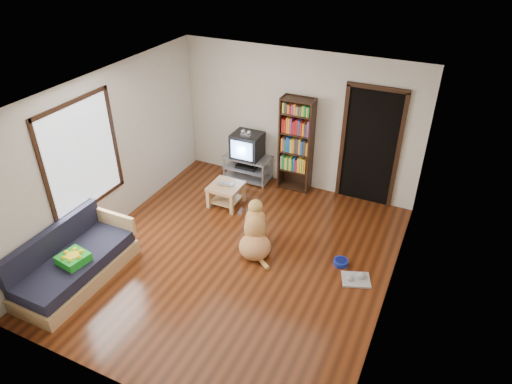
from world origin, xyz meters
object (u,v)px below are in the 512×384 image
at_px(bookshelf, 296,140).
at_px(sofa, 74,264).
at_px(coffee_table, 226,191).
at_px(dog_bowl, 341,262).
at_px(green_cushion, 73,258).
at_px(tv_stand, 248,167).
at_px(laptop, 225,185).
at_px(crt_tv, 248,145).
at_px(dog, 255,234).
at_px(grey_rag, 356,280).

height_order(bookshelf, sofa, bookshelf).
bearing_deg(coffee_table, dog_bowl, -17.24).
xyz_separation_m(green_cushion, tv_stand, (0.85, 3.72, -0.21)).
bearing_deg(dog_bowl, laptop, 163.43).
relative_size(crt_tv, dog, 0.66).
xyz_separation_m(dog_bowl, grey_rag, (0.30, -0.25, -0.03)).
distance_m(sofa, dog, 2.67).
bearing_deg(bookshelf, grey_rag, -49.51).
bearing_deg(green_cushion, grey_rag, 35.06).
distance_m(green_cushion, grey_rag, 3.99).
relative_size(tv_stand, coffee_table, 1.64).
bearing_deg(dog_bowl, coffee_table, 162.76).
bearing_deg(grey_rag, crt_tv, 143.76).
bearing_deg(laptop, coffee_table, 74.21).
relative_size(laptop, tv_stand, 0.31).
bearing_deg(green_cushion, crt_tv, 85.92).
bearing_deg(green_cushion, dog, 51.76).
height_order(laptop, bookshelf, bookshelf).
height_order(green_cushion, crt_tv, crt_tv).
distance_m(grey_rag, sofa, 4.05).
height_order(green_cushion, tv_stand, green_cushion).
relative_size(laptop, grey_rag, 0.70).
bearing_deg(green_cushion, sofa, 154.32).
bearing_deg(crt_tv, tv_stand, -90.00).
height_order(laptop, coffee_table, laptop).
bearing_deg(bookshelf, dog, -86.49).
height_order(green_cushion, dog_bowl, green_cushion).
bearing_deg(grey_rag, sofa, -155.53).
height_order(crt_tv, sofa, crt_tv).
bearing_deg(dog_bowl, sofa, -150.33).
distance_m(dog_bowl, sofa, 3.89).
xyz_separation_m(laptop, dog_bowl, (2.35, -0.70, -0.37)).
bearing_deg(bookshelf, tv_stand, -174.37).
distance_m(green_cushion, crt_tv, 3.84).
height_order(dog_bowl, coffee_table, coffee_table).
bearing_deg(bookshelf, crt_tv, -175.68).
height_order(tv_stand, sofa, sofa).
bearing_deg(dog, coffee_table, 137.39).
height_order(laptop, dog, dog).
distance_m(grey_rag, coffee_table, 2.84).
bearing_deg(dog, bookshelf, 93.51).
xyz_separation_m(tv_stand, sofa, (-0.97, -3.63, -0.01)).
xyz_separation_m(coffee_table, dog, (1.02, -0.94, 0.01)).
height_order(dog_bowl, dog, dog).
relative_size(dog_bowl, grey_rag, 0.55).
bearing_deg(green_cushion, coffee_table, 80.55).
xyz_separation_m(dog_bowl, crt_tv, (-2.40, 1.73, 0.70)).
relative_size(green_cushion, coffee_table, 0.65).
relative_size(sofa, dog, 2.03).
distance_m(dog_bowl, crt_tv, 3.04).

